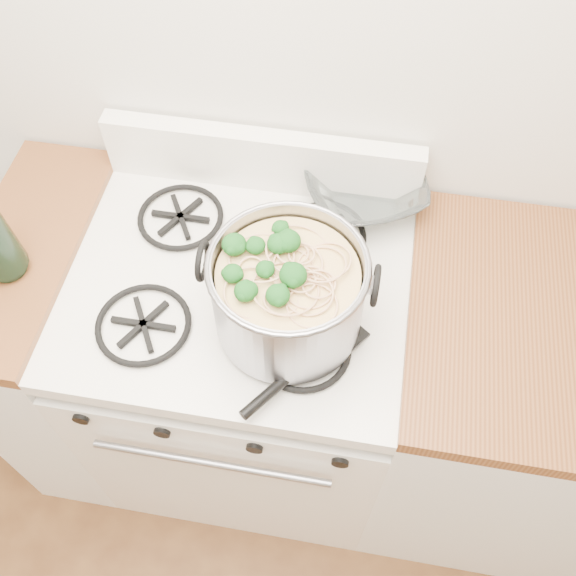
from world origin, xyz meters
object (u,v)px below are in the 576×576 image
Objects in this scene: gas_range at (248,375)px; stock_pot at (288,294)px; spatula at (336,335)px; glass_bowl at (364,193)px.

stock_pot reaches higher than gas_range.
stock_pot is 0.14m from spatula.
stock_pot is at bearing -34.75° from gas_range.
glass_bowl reaches higher than spatula.
spatula is 0.40m from glass_bowl.
stock_pot is (0.13, -0.09, 0.59)m from gas_range.
stock_pot is 3.08× the size of glass_bowl.
gas_range is 0.56m from spatula.
stock_pot reaches higher than spatula.
gas_range is 0.61m from stock_pot.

